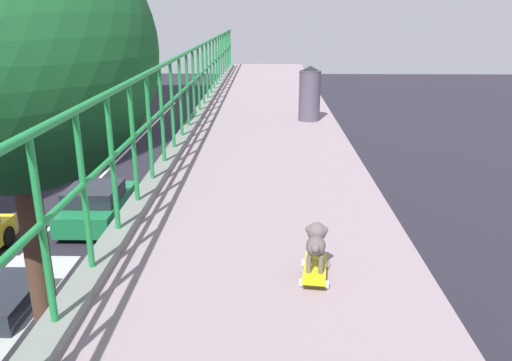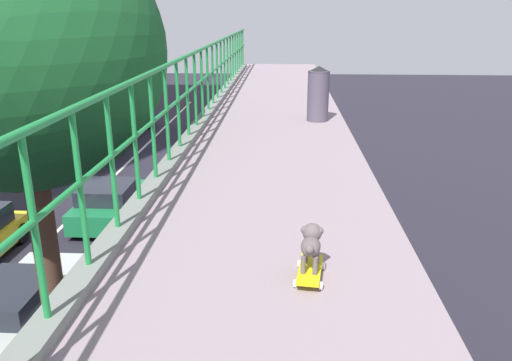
# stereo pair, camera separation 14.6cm
# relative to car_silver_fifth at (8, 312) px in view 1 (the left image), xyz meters

# --- Properties ---
(car_silver_fifth) EXTENTS (1.90, 4.54, 1.38)m
(car_silver_fifth) POSITION_rel_car_silver_fifth_xyz_m (0.00, 0.00, 0.00)
(car_silver_fifth) COLOR #B4BAB6
(car_silver_fifth) RESTS_ON ground
(car_green_seventh) EXTENTS (2.00, 3.90, 1.43)m
(car_green_seventh) POSITION_rel_car_silver_fifth_xyz_m (-0.08, 6.67, 0.04)
(car_green_seventh) COLOR #18723D
(car_green_seventh) RESTS_ON ground
(city_bus) EXTENTS (2.64, 10.97, 3.15)m
(city_bus) POSITION_rel_car_silver_fifth_xyz_m (-3.72, 17.70, 1.15)
(city_bus) COLOR #204591
(city_bus) RESTS_ON ground
(roadside_tree_mid) EXTENTS (4.40, 4.40, 8.67)m
(roadside_tree_mid) POSITION_rel_car_silver_fifth_xyz_m (2.07, -2.38, 5.90)
(roadside_tree_mid) COLOR #4D3324
(roadside_tree_mid) RESTS_ON ground
(toy_skateboard) EXTENTS (0.25, 0.47, 0.08)m
(toy_skateboard) POSITION_rel_car_silver_fifth_xyz_m (6.24, -6.64, 4.75)
(toy_skateboard) COLOR yellow
(toy_skateboard) RESTS_ON overpass_deck
(small_dog) EXTENTS (0.18, 0.35, 0.30)m
(small_dog) POSITION_rel_car_silver_fifth_xyz_m (6.24, -6.60, 4.96)
(small_dog) COLOR #5D5454
(small_dog) RESTS_ON toy_skateboard
(litter_bin) EXTENTS (0.38, 0.38, 0.95)m
(litter_bin) POSITION_rel_car_silver_fifth_xyz_m (6.62, -1.04, 5.17)
(litter_bin) COLOR #504758
(litter_bin) RESTS_ON overpass_deck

